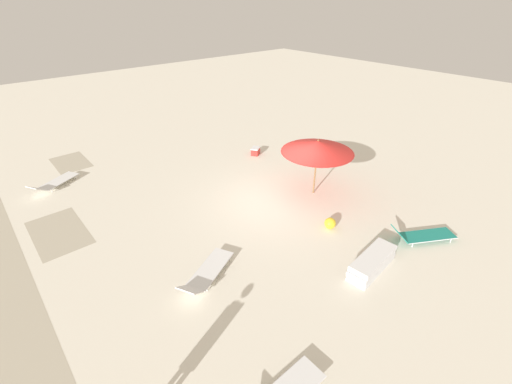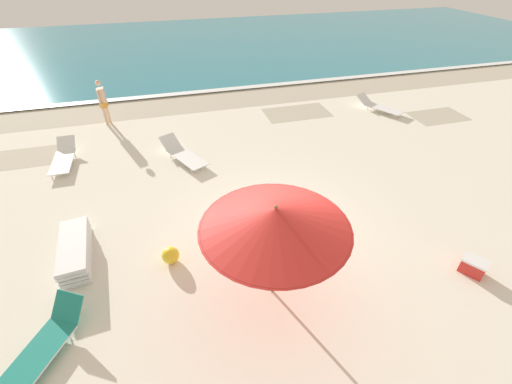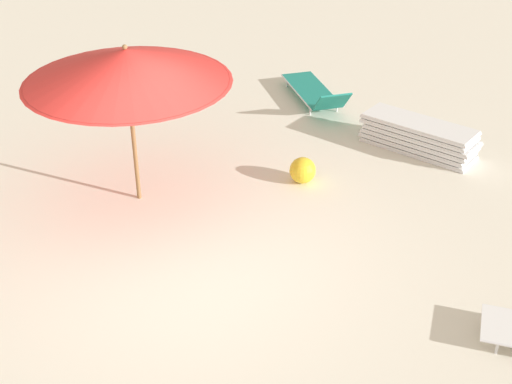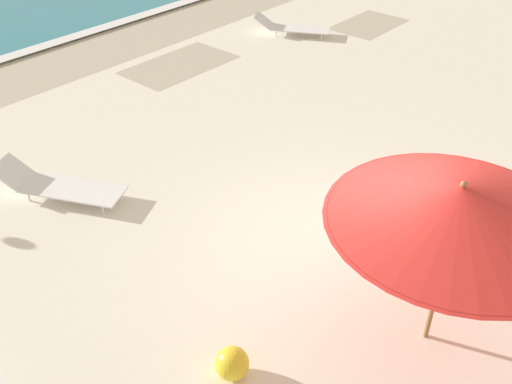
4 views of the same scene
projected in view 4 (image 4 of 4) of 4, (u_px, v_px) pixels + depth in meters
name	position (u px, v px, depth m)	size (l,w,h in m)	color
ground_plane	(341.00, 264.00, 8.23)	(60.00, 60.00, 0.16)	silver
beach_umbrella	(459.00, 205.00, 5.88)	(2.78, 2.78, 2.30)	olive
sun_lounger_beside_umbrella	(292.00, 27.00, 15.68)	(1.52, 2.10, 0.50)	white
sun_lounger_near_water_left	(59.00, 186.00, 9.35)	(1.49, 2.21, 0.51)	white
beach_ball	(232.00, 363.00, 6.45)	(0.40, 0.40, 0.40)	yellow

